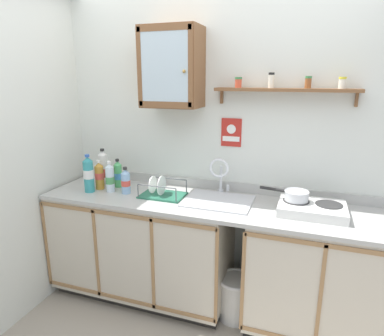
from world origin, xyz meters
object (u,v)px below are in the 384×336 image
(sink, at_px, (218,202))
(bottle_detergent_teal_3, at_px, (89,174))
(hot_plate_stove, at_px, (312,208))
(bottle_soda_green_4, at_px, (118,174))
(bottle_water_blue_2, at_px, (126,182))
(bottle_opaque_white_0, at_px, (103,169))
(bottle_water_clear_5, at_px, (110,178))
(wall_cabinet, at_px, (172,68))
(saucepan, at_px, (296,195))
(trash_bin, at_px, (236,296))
(bottle_juice_amber_1, at_px, (99,176))
(dish_rack, at_px, (162,192))
(warning_sign, at_px, (231,133))

(sink, height_order, bottle_detergent_teal_3, bottle_detergent_teal_3)
(hot_plate_stove, bearing_deg, bottle_soda_green_4, 177.41)
(bottle_soda_green_4, bearing_deg, bottle_water_blue_2, -40.66)
(bottle_opaque_white_0, relative_size, bottle_water_clear_5, 1.26)
(bottle_water_blue_2, bearing_deg, bottle_detergent_teal_3, -167.94)
(hot_plate_stove, distance_m, wall_cabinet, 1.46)
(sink, height_order, wall_cabinet, wall_cabinet)
(saucepan, distance_m, bottle_water_clear_5, 1.47)
(bottle_water_clear_5, xyz_separation_m, trash_bin, (1.08, -0.01, -0.86))
(bottle_opaque_white_0, distance_m, trash_bin, 1.53)
(bottle_juice_amber_1, relative_size, bottle_soda_green_4, 1.01)
(bottle_water_clear_5, bearing_deg, bottle_water_blue_2, 1.59)
(bottle_juice_amber_1, bearing_deg, hot_plate_stove, 0.92)
(bottle_soda_green_4, relative_size, trash_bin, 0.70)
(saucepan, relative_size, bottle_juice_amber_1, 1.40)
(sink, bearing_deg, bottle_soda_green_4, 176.87)
(bottle_water_blue_2, height_order, trash_bin, bottle_water_blue_2)
(bottle_water_blue_2, height_order, dish_rack, bottle_water_blue_2)
(bottle_water_clear_5, bearing_deg, bottle_detergent_teal_3, -159.19)
(trash_bin, bearing_deg, bottle_opaque_white_0, 173.29)
(bottle_juice_amber_1, distance_m, warning_sign, 1.16)
(hot_plate_stove, height_order, trash_bin, hot_plate_stove)
(bottle_detergent_teal_3, height_order, dish_rack, bottle_detergent_teal_3)
(dish_rack, height_order, warning_sign, warning_sign)
(saucepan, bearing_deg, wall_cabinet, 173.32)
(sink, distance_m, saucepan, 0.58)
(bottle_water_blue_2, distance_m, trash_bin, 1.26)
(wall_cabinet, bearing_deg, bottle_detergent_teal_3, -157.94)
(saucepan, height_order, bottle_soda_green_4, bottle_soda_green_4)
(bottle_soda_green_4, relative_size, warning_sign, 1.10)
(bottle_soda_green_4, relative_size, bottle_water_clear_5, 0.95)
(bottle_juice_amber_1, relative_size, bottle_water_blue_2, 1.13)
(sink, bearing_deg, bottle_water_blue_2, -174.17)
(bottle_water_blue_2, bearing_deg, bottle_water_clear_5, -178.41)
(hot_plate_stove, bearing_deg, bottle_water_clear_5, -177.85)
(hot_plate_stove, height_order, saucepan, saucepan)
(bottle_opaque_white_0, xyz_separation_m, bottle_soda_green_4, (0.14, -0.00, -0.03))
(hot_plate_stove, distance_m, bottle_juice_amber_1, 1.71)
(bottle_detergent_teal_3, xyz_separation_m, dish_rack, (0.61, 0.10, -0.12))
(wall_cabinet, bearing_deg, bottle_water_clear_5, -157.53)
(sink, relative_size, warning_sign, 2.26)
(bottle_detergent_teal_3, xyz_separation_m, bottle_soda_green_4, (0.16, 0.19, -0.04))
(saucepan, distance_m, dish_rack, 1.02)
(hot_plate_stove, xyz_separation_m, wall_cabinet, (-1.10, 0.14, 0.95))
(bottle_opaque_white_0, bearing_deg, trash_bin, -6.71)
(bottle_juice_amber_1, relative_size, bottle_water_clear_5, 0.96)
(bottle_juice_amber_1, xyz_separation_m, bottle_water_blue_2, (0.27, -0.03, -0.02))
(saucepan, relative_size, wall_cabinet, 0.58)
(hot_plate_stove, relative_size, bottle_juice_amber_1, 1.81)
(bottle_juice_amber_1, relative_size, wall_cabinet, 0.42)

